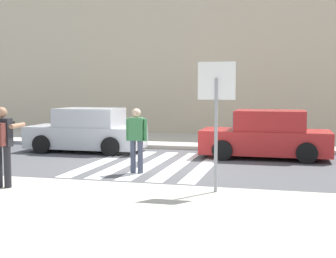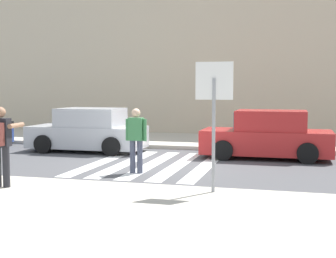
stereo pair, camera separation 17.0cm
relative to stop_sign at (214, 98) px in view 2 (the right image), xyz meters
The scene contains 14 objects.
ground_plane 4.87m from the stop_sign, 124.43° to the left, with size 120.00×120.00×0.00m, color #4C4C4F.
sidewalk_near 4.10m from the stop_sign, 134.13° to the right, with size 60.00×6.00×0.14m, color beige.
sidewalk_far 10.15m from the stop_sign, 104.49° to the left, with size 60.00×4.80×0.14m, color beige.
building_facade_far 14.36m from the stop_sign, 100.06° to the left, with size 56.00×4.00×7.58m, color beige.
crosswalk_stripe_0 5.97m from the stop_sign, 136.86° to the left, with size 0.44×5.20×0.01m, color silver.
crosswalk_stripe_1 5.46m from the stop_sign, 130.64° to the left, with size 0.44×5.20×0.01m, color silver.
crosswalk_stripe_2 5.02m from the stop_sign, 123.01° to the left, with size 0.44×5.20×0.01m, color silver.
crosswalk_stripe_3 4.67m from the stop_sign, 113.79° to the left, with size 0.44×5.20×0.01m, color silver.
crosswalk_stripe_4 4.44m from the stop_sign, 103.07° to the left, with size 0.44×5.20×0.01m, color silver.
stop_sign is the anchor object (origin of this frame).
photographer_with_backpack 4.61m from the stop_sign, behind, with size 0.64×0.88×1.72m.
pedestrian_crossing 3.55m from the stop_sign, 136.80° to the left, with size 0.58×0.24×1.72m.
parked_car_silver 8.21m from the stop_sign, 132.92° to the left, with size 4.10×1.92×1.55m.
parked_car_red 6.13m from the stop_sign, 82.74° to the left, with size 4.10×1.92×1.55m.
Camera 2 is at (4.06, -12.98, 2.26)m, focal length 50.00 mm.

